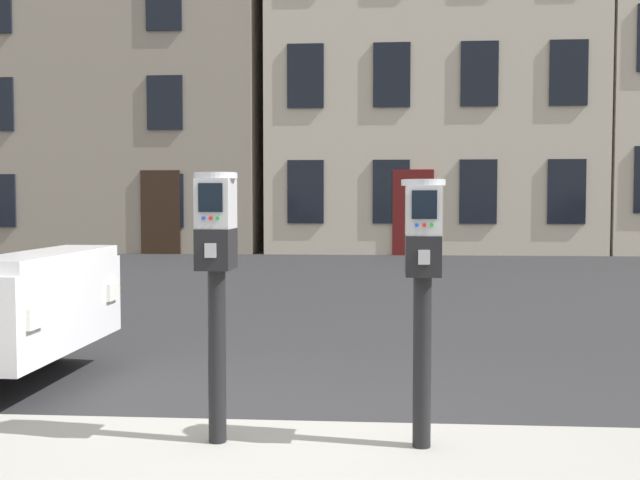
% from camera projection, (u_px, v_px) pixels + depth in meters
% --- Properties ---
extents(ground_plane, '(160.00, 160.00, 0.00)m').
position_uv_depth(ground_plane, '(284.00, 457.00, 4.01)').
color(ground_plane, '#28282B').
extents(parking_meter_near_kerb, '(0.22, 0.25, 1.36)m').
position_uv_depth(parking_meter_near_kerb, '(216.00, 257.00, 3.79)').
color(parking_meter_near_kerb, black).
rests_on(parking_meter_near_kerb, sidewalk_slab).
extents(parking_meter_twin_adjacent, '(0.22, 0.25, 1.33)m').
position_uv_depth(parking_meter_twin_adjacent, '(423.00, 263.00, 3.71)').
color(parking_meter_twin_adjacent, black).
rests_on(parking_meter_twin_adjacent, sidewalk_slab).
extents(townhouse_green_painted, '(8.70, 6.56, 9.75)m').
position_uv_depth(townhouse_green_painted, '(122.00, 79.00, 22.14)').
color(townhouse_green_painted, '#9E9384').
rests_on(townhouse_green_painted, ground_plane).
extents(townhouse_grey_stucco, '(8.42, 6.34, 11.34)m').
position_uv_depth(townhouse_grey_stucco, '(427.00, 47.00, 21.33)').
color(townhouse_grey_stucco, beige).
rests_on(townhouse_grey_stucco, ground_plane).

